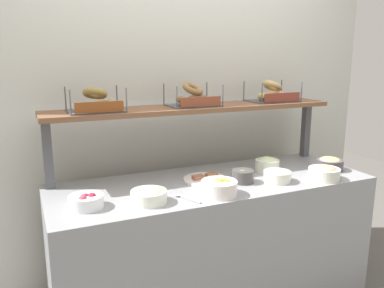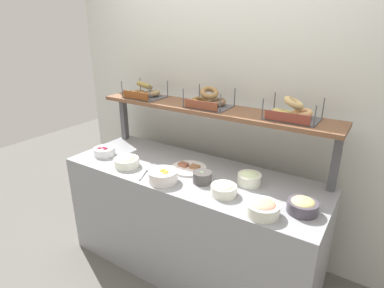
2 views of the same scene
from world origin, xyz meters
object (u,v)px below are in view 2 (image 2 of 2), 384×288
object	(u,v)px
bowl_scallion_spread	(249,178)
bagel_basket_cinnamon_raisin	(209,101)
bowl_beet_salad	(104,151)
serving_spoon_near_plate	(144,172)
bowl_egg_salad	(126,161)
bowl_hummus	(303,206)
serving_plate_white	(189,168)
bagel_basket_sesame	(292,112)
bowl_potato_salad	(224,189)
bowl_lox_spread	(263,208)
bagel_basket_everything	(145,92)
bowl_fruit_salad	(163,176)
bowl_veggie_mix	(202,177)

from	to	relation	value
bowl_scallion_spread	bagel_basket_cinnamon_raisin	bearing A→B (deg)	154.94
bowl_beet_salad	serving_spoon_near_plate	xyz separation A→B (m)	(0.50, -0.08, -0.03)
bowl_egg_salad	bowl_hummus	bearing A→B (deg)	3.86
bowl_beet_salad	bowl_hummus	bearing A→B (deg)	1.00
serving_plate_white	bagel_basket_sesame	bearing A→B (deg)	21.40
bowl_potato_salad	bowl_hummus	world-z (taller)	bowl_hummus
bowl_lox_spread	bowl_scallion_spread	xyz separation A→B (m)	(-0.21, 0.30, 0.00)
bagel_basket_everything	bagel_basket_sesame	size ratio (longest dim) A/B	0.93
bagel_basket_everything	bowl_fruit_salad	bearing A→B (deg)	-41.14
bowl_veggie_mix	bowl_fruit_salad	xyz separation A→B (m)	(-0.23, -0.14, 0.01)
bowl_beet_salad	bagel_basket_cinnamon_raisin	xyz separation A→B (m)	(0.76, 0.39, 0.44)
bowl_hummus	bowl_lox_spread	bearing A→B (deg)	-140.88
bowl_potato_salad	serving_spoon_near_plate	distance (m)	0.63
bowl_fruit_salad	bowl_potato_salad	bearing A→B (deg)	8.95
bowl_veggie_mix	serving_plate_white	distance (m)	0.23
bowl_veggie_mix	bagel_basket_everything	xyz separation A→B (m)	(-0.79, 0.35, 0.44)
bagel_basket_sesame	bowl_veggie_mix	bearing A→B (deg)	-140.50
bowl_veggie_mix	bagel_basket_sesame	size ratio (longest dim) A/B	0.39
bowl_fruit_salad	serving_plate_white	size ratio (longest dim) A/B	0.74
bagel_basket_cinnamon_raisin	bagel_basket_sesame	distance (m)	0.62
bowl_lox_spread	bagel_basket_everything	distance (m)	1.44
bowl_egg_salad	bowl_lox_spread	distance (m)	1.11
bowl_lox_spread	bowl_fruit_salad	distance (m)	0.72
bowl_beet_salad	bowl_scallion_spread	xyz separation A→B (m)	(1.21, 0.18, 0.01)
serving_plate_white	bowl_beet_salad	bearing A→B (deg)	-168.29
bowl_hummus	serving_plate_white	size ratio (longest dim) A/B	0.65
bowl_lox_spread	bowl_fruit_salad	size ratio (longest dim) A/B	0.95
bowl_veggie_mix	bagel_basket_cinnamon_raisin	world-z (taller)	bagel_basket_cinnamon_raisin
bowl_lox_spread	bowl_beet_salad	bearing A→B (deg)	175.13
bowl_potato_salad	bowl_beet_salad	bearing A→B (deg)	178.02
bowl_veggie_mix	serving_spoon_near_plate	world-z (taller)	bowl_veggie_mix
bowl_veggie_mix	bagel_basket_cinnamon_raisin	xyz separation A→B (m)	(-0.17, 0.36, 0.44)
bowl_beet_salad	bagel_basket_sesame	world-z (taller)	bagel_basket_sesame
bowl_beet_salad	bagel_basket_sesame	bearing A→B (deg)	16.36
serving_plate_white	bowl_hummus	bearing A→B (deg)	-8.19
bowl_potato_salad	bowl_veggie_mix	bearing A→B (deg)	160.72
bowl_scallion_spread	serving_plate_white	xyz separation A→B (m)	(-0.47, -0.03, -0.04)
bowl_egg_salad	serving_spoon_near_plate	world-z (taller)	bowl_egg_salad
bowl_veggie_mix	bagel_basket_everything	distance (m)	0.97
bowl_scallion_spread	bagel_basket_sesame	size ratio (longest dim) A/B	0.47
bowl_veggie_mix	bowl_beet_salad	world-z (taller)	same
bowl_lox_spread	bagel_basket_sesame	bearing A→B (deg)	93.91
bowl_lox_spread	bowl_scallion_spread	world-z (taller)	bowl_scallion_spread
bowl_egg_salad	serving_spoon_near_plate	bearing A→B (deg)	-4.80
bowl_fruit_salad	serving_spoon_near_plate	world-z (taller)	bowl_fruit_salad
bowl_beet_salad	bagel_basket_everything	world-z (taller)	bagel_basket_everything
bowl_egg_salad	bowl_beet_salad	bearing A→B (deg)	169.12
bowl_beet_salad	bowl_hummus	world-z (taller)	bowl_hummus
bowl_veggie_mix	bowl_fruit_salad	bearing A→B (deg)	-149.12
bowl_veggie_mix	bagel_basket_cinnamon_raisin	size ratio (longest dim) A/B	0.40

